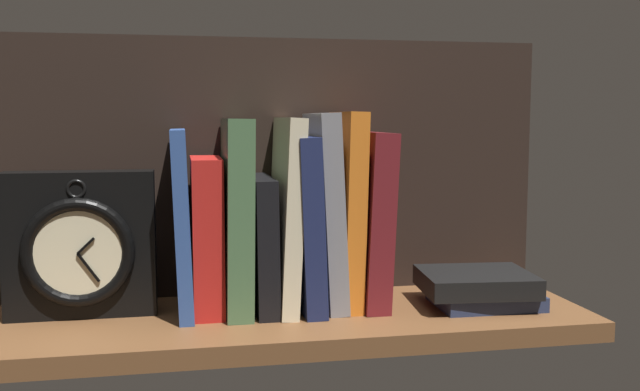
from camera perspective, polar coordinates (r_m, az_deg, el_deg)
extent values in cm
cube|color=brown|center=(94.37, -2.42, -10.06)|extent=(77.70, 24.83, 2.50)
cube|color=black|center=(102.53, -3.48, 2.30)|extent=(77.70, 1.20, 36.40)
cube|color=#2D4C8E|center=(93.60, -10.99, -2.07)|extent=(2.54, 14.52, 23.81)
cube|color=red|center=(93.94, -9.03, -3.13)|extent=(3.88, 12.42, 20.13)
cube|color=#476B44|center=(93.78, -6.69, -1.57)|extent=(3.69, 15.18, 25.15)
cube|color=black|center=(94.68, -4.65, -3.80)|extent=(2.94, 14.80, 17.55)
cube|color=beige|center=(94.43, -2.99, -1.45)|extent=(3.44, 15.67, 25.30)
cube|color=#192147|center=(95.03, -1.32, -2.12)|extent=(3.60, 16.25, 22.91)
cube|color=gray|center=(95.37, 0.43, -1.17)|extent=(3.83, 13.70, 25.94)
cube|color=orange|center=(95.96, 2.09, -1.09)|extent=(3.13, 13.28, 26.04)
cube|color=maroon|center=(96.92, 3.92, -1.82)|extent=(4.26, 14.83, 23.45)
cube|color=black|center=(95.64, -18.59, -3.70)|extent=(18.53, 4.59, 18.53)
torus|color=black|center=(93.12, -18.79, -4.37)|extent=(13.77, 1.69, 13.77)
cylinder|color=beige|center=(93.12, -18.79, -4.37)|extent=(11.12, 0.60, 11.12)
cube|color=black|center=(92.35, -18.24, -3.85)|extent=(2.19, 0.30, 2.08)
cube|color=black|center=(92.82, -18.04, -5.50)|extent=(2.69, 0.30, 3.77)
torus|color=black|center=(92.44, -18.93, 0.49)|extent=(2.44, 0.44, 2.44)
cube|color=#232D4C|center=(99.55, 13.08, -8.03)|extent=(13.72, 10.34, 1.93)
cube|color=black|center=(98.79, 12.36, -6.76)|extent=(15.62, 13.47, 2.65)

